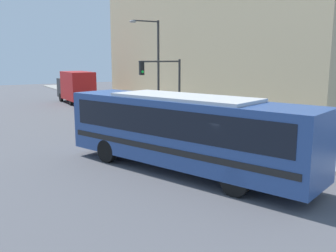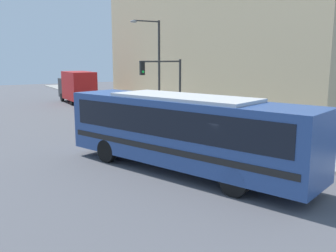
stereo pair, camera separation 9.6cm
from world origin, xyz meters
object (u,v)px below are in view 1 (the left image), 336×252
(pedestrian_near_corner, at_px, (206,113))
(city_bus, at_px, (183,128))
(traffic_light_pole, at_px, (165,79))
(parking_meter, at_px, (185,112))
(street_lamp, at_px, (155,60))
(delivery_truck, at_px, (76,86))
(fire_hydrant, at_px, (227,130))

(pedestrian_near_corner, bearing_deg, city_bus, -131.37)
(traffic_light_pole, relative_size, pedestrian_near_corner, 2.43)
(parking_meter, height_order, street_lamp, street_lamp)
(delivery_truck, height_order, traffic_light_pole, traffic_light_pole)
(traffic_light_pole, relative_size, street_lamp, 0.61)
(parking_meter, bearing_deg, city_bus, -123.10)
(pedestrian_near_corner, bearing_deg, fire_hydrant, -102.47)
(traffic_light_pole, bearing_deg, delivery_truck, 95.83)
(fire_hydrant, distance_m, pedestrian_near_corner, 3.18)
(traffic_light_pole, bearing_deg, street_lamp, 73.31)
(fire_hydrant, xyz_separation_m, traffic_light_pole, (-1.07, 5.68, 2.80))
(city_bus, height_order, delivery_truck, delivery_truck)
(city_bus, bearing_deg, parking_meter, 37.04)
(street_lamp, xyz_separation_m, pedestrian_near_corner, (0.74, -5.97, -3.45))
(delivery_truck, distance_m, street_lamp, 13.37)
(delivery_truck, xyz_separation_m, street_lamp, (2.65, -12.82, 2.75))
(street_lamp, height_order, pedestrian_near_corner, street_lamp)
(city_bus, distance_m, pedestrian_near_corner, 9.92)
(fire_hydrant, xyz_separation_m, street_lamp, (-0.07, 9.02, 4.07))
(delivery_truck, xyz_separation_m, pedestrian_near_corner, (3.39, -18.79, -0.71))
(delivery_truck, xyz_separation_m, fire_hydrant, (2.72, -21.84, -1.32))
(street_lamp, bearing_deg, parking_meter, -89.14)
(fire_hydrant, bearing_deg, traffic_light_pole, 100.66)
(city_bus, relative_size, pedestrian_near_corner, 6.25)
(city_bus, bearing_deg, pedestrian_near_corner, 28.78)
(fire_hydrant, height_order, street_lamp, street_lamp)
(delivery_truck, relative_size, traffic_light_pole, 1.47)
(parking_meter, distance_m, street_lamp, 5.63)
(delivery_truck, distance_m, fire_hydrant, 22.05)
(fire_hydrant, distance_m, street_lamp, 9.90)
(delivery_truck, height_order, parking_meter, delivery_truck)
(traffic_light_pole, relative_size, parking_meter, 3.37)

